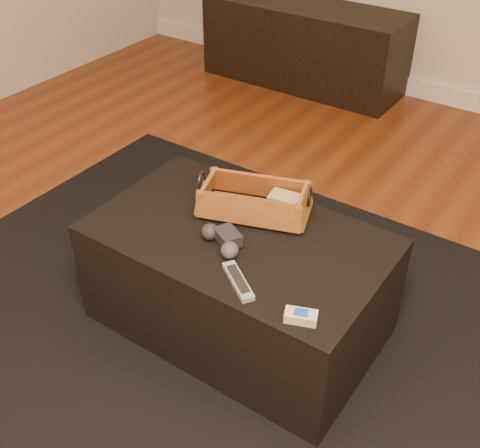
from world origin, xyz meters
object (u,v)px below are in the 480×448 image
Objects in this scene: wicker_basket at (254,202)px; cream_gadget at (301,316)px; tv_remote at (248,208)px; silver_remote at (238,281)px; ottoman at (239,281)px; media_cabinet at (304,45)px; game_controller at (223,239)px.

cream_gadget is (0.40, -0.37, -0.03)m from wicker_basket.
tv_remote reaches higher than silver_remote.
tv_remote is (-0.04, 0.11, 0.23)m from ottoman.
media_cabinet is at bearing 114.94° from silver_remote.
media_cabinet is 2.72m from cream_gadget.
ottoman is at bearing 124.41° from silver_remote.
game_controller is at bearing -66.94° from media_cabinet.
wicker_basket is at bearing 30.87° from tv_remote.
media_cabinet is 6.58× the size of tv_remote.
wicker_basket is (-0.02, 0.13, 0.26)m from ottoman.
ottoman is 0.33m from silver_remote.
ottoman is at bearing -66.07° from media_cabinet.
tv_remote is 1.10× the size of game_controller.
game_controller reaches higher than ottoman.
ottoman is 0.26m from tv_remote.
media_cabinet reaches higher than silver_remote.
wicker_basket reaches higher than ottoman.
wicker_basket is 0.54m from cream_gadget.
tv_remote is 0.03m from wicker_basket.
tv_remote is 1.98× the size of cream_gadget.
silver_remote is (0.17, -0.34, -0.04)m from wicker_basket.
silver_remote is 0.24m from cream_gadget.
ottoman is at bearing -79.51° from wicker_basket.
tv_remote is 0.20m from game_controller.
wicker_basket is 0.22m from game_controller.
ottoman is (0.95, -2.13, -0.04)m from media_cabinet.
game_controller is 1.80× the size of cream_gadget.
media_cabinet is 2.59m from silver_remote.
ottoman is 5.91× the size of silver_remote.
tv_remote is at bearing 139.99° from cream_gadget.
game_controller is (0.94, -2.22, 0.20)m from media_cabinet.
tv_remote is (0.91, -2.02, 0.19)m from media_cabinet.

